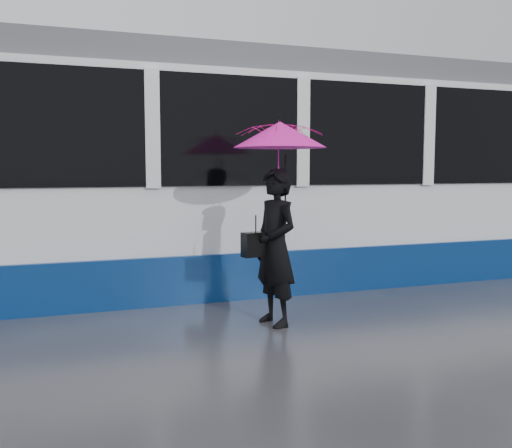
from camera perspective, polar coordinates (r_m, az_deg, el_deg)
name	(u,v)px	position (r m, az deg, el deg)	size (l,w,h in m)	color
ground	(308,321)	(6.56, 5.26, -9.65)	(90.00, 90.00, 0.00)	#2E2E33
rails	(240,280)	(8.83, -1.65, -5.61)	(34.00, 1.51, 0.02)	#3F3D38
tram	(407,173)	(10.00, 14.88, 4.91)	(26.00, 2.56, 3.35)	white
woman	(275,247)	(6.24, 1.94, -2.35)	(0.63, 0.41, 1.72)	black
umbrella	(280,153)	(6.20, 2.41, 7.11)	(1.22, 1.22, 1.16)	#F11481
handbag	(256,244)	(6.17, -0.02, -2.04)	(0.33, 0.20, 0.45)	black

